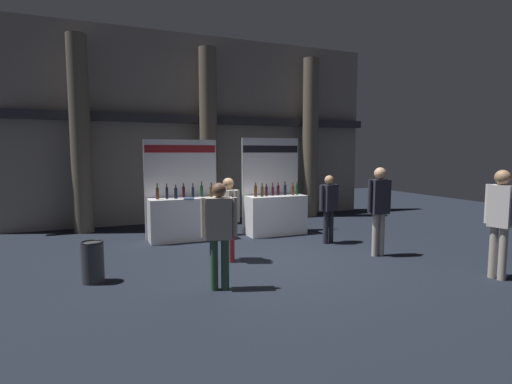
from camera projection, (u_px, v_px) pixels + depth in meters
ground_plane at (273, 261)px, 7.66m from camera, size 24.00×24.00×0.00m
hall_colonnade at (203, 131)px, 11.95m from camera, size 11.22×1.07×5.57m
exhibitor_booth_0 at (184, 214)px, 9.45m from camera, size 1.77×0.72×2.40m
exhibitor_booth_1 at (275, 210)px, 10.13m from camera, size 1.59×0.66×2.46m
trash_bin at (93, 262)px, 6.37m from camera, size 0.35×0.35×0.68m
visitor_0 at (228, 212)px, 7.55m from camera, size 0.34×0.56×1.62m
visitor_1 at (329, 203)px, 9.07m from camera, size 0.54×0.34×1.57m
visitor_2 at (500, 215)px, 6.47m from camera, size 0.29×0.48×1.82m
visitor_3 at (219, 227)px, 5.96m from camera, size 0.53×0.33×1.65m
visitor_4 at (379, 203)px, 7.93m from camera, size 0.51×0.29×1.80m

